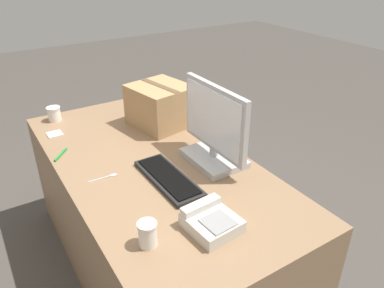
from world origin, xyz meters
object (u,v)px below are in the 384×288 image
at_px(monitor, 214,132).
at_px(cardboard_box, 161,105).
at_px(keyboard, 168,178).
at_px(paper_cup_left, 54,114).
at_px(paper_cup_right, 148,234).
at_px(pen_marker, 61,155).
at_px(spoon, 108,177).
at_px(sticky_note_pad, 55,134).
at_px(desk_phone, 211,221).

bearing_deg(monitor, cardboard_box, -178.45).
xyz_separation_m(keyboard, paper_cup_left, (-0.99, -0.28, 0.03)).
height_order(paper_cup_right, pen_marker, paper_cup_right).
xyz_separation_m(paper_cup_left, paper_cup_right, (1.33, 0.00, 0.01)).
relative_size(keyboard, paper_cup_right, 4.20).
relative_size(paper_cup_right, pen_marker, 0.93).
height_order(monitor, cardboard_box, monitor).
bearing_deg(paper_cup_left, pen_marker, -11.16).
height_order(cardboard_box, pen_marker, cardboard_box).
bearing_deg(cardboard_box, paper_cup_right, -30.73).
height_order(monitor, paper_cup_right, monitor).
bearing_deg(monitor, spoon, -106.12).
relative_size(monitor, sticky_note_pad, 5.74).
relative_size(spoon, cardboard_box, 0.38).
xyz_separation_m(spoon, pen_marker, (-0.33, -0.14, 0.00)).
relative_size(monitor, cardboard_box, 1.24).
bearing_deg(sticky_note_pad, monitor, 39.41).
bearing_deg(monitor, pen_marker, -126.25).
distance_m(monitor, cardboard_box, 0.55).
bearing_deg(keyboard, pen_marker, -144.93).
distance_m(desk_phone, pen_marker, 0.97).
xyz_separation_m(monitor, desk_phone, (0.42, -0.31, -0.14)).
height_order(cardboard_box, sticky_note_pad, cardboard_box).
relative_size(desk_phone, paper_cup_right, 2.06).
xyz_separation_m(monitor, keyboard, (0.03, -0.29, -0.16)).
height_order(keyboard, paper_cup_right, paper_cup_right).
height_order(paper_cup_right, sticky_note_pad, paper_cup_right).
relative_size(paper_cup_right, cardboard_box, 0.27).
distance_m(keyboard, sticky_note_pad, 0.86).
height_order(keyboard, cardboard_box, cardboard_box).
xyz_separation_m(spoon, cardboard_box, (-0.40, 0.51, 0.12)).
bearing_deg(paper_cup_right, monitor, 123.57).
height_order(monitor, keyboard, monitor).
bearing_deg(keyboard, spoon, -128.85).
bearing_deg(keyboard, monitor, 96.26).
bearing_deg(spoon, paper_cup_right, -92.85).
height_order(monitor, spoon, monitor).
relative_size(paper_cup_left, cardboard_box, 0.24).
distance_m(paper_cup_left, sticky_note_pad, 0.21).
xyz_separation_m(monitor, cardboard_box, (-0.55, -0.01, -0.04)).
xyz_separation_m(monitor, pen_marker, (-0.48, -0.66, -0.16)).
bearing_deg(paper_cup_right, sticky_note_pad, -176.99).
xyz_separation_m(pen_marker, sticky_note_pad, (-0.27, 0.04, -0.00)).
xyz_separation_m(desk_phone, paper_cup_left, (-1.38, -0.26, 0.01)).
height_order(desk_phone, cardboard_box, cardboard_box).
bearing_deg(paper_cup_left, cardboard_box, 53.59).
bearing_deg(spoon, monitor, -14.70).
bearing_deg(paper_cup_right, cardboard_box, 149.27).
xyz_separation_m(monitor, spoon, (-0.15, -0.52, -0.17)).
xyz_separation_m(cardboard_box, sticky_note_pad, (-0.21, -0.61, -0.12)).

